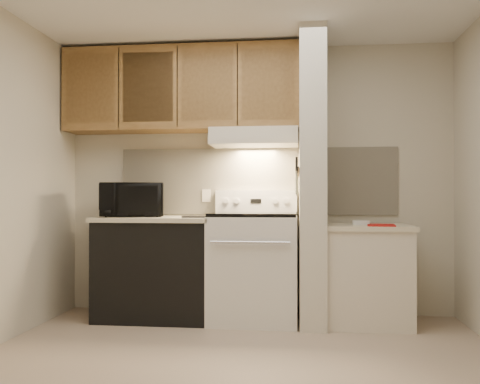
# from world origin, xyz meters

# --- Properties ---
(floor) EXTENTS (3.60, 3.60, 0.00)m
(floor) POSITION_xyz_m (0.00, 0.00, 0.00)
(floor) COLOR tan
(floor) RESTS_ON ground
(wall_back) EXTENTS (3.60, 2.50, 0.02)m
(wall_back) POSITION_xyz_m (0.00, 1.50, 1.25)
(wall_back) COLOR beige
(wall_back) RESTS_ON floor
(backsplash) EXTENTS (2.60, 0.02, 0.63)m
(backsplash) POSITION_xyz_m (0.00, 1.49, 1.24)
(backsplash) COLOR beige
(backsplash) RESTS_ON wall_back
(range_body) EXTENTS (0.76, 0.65, 0.92)m
(range_body) POSITION_xyz_m (0.00, 1.16, 0.46)
(range_body) COLOR silver
(range_body) RESTS_ON floor
(oven_window) EXTENTS (0.50, 0.01, 0.30)m
(oven_window) POSITION_xyz_m (0.00, 0.84, 0.50)
(oven_window) COLOR black
(oven_window) RESTS_ON range_body
(oven_handle) EXTENTS (0.65, 0.02, 0.02)m
(oven_handle) POSITION_xyz_m (0.00, 0.80, 0.72)
(oven_handle) COLOR silver
(oven_handle) RESTS_ON range_body
(cooktop) EXTENTS (0.74, 0.64, 0.03)m
(cooktop) POSITION_xyz_m (0.00, 1.16, 0.94)
(cooktop) COLOR black
(cooktop) RESTS_ON range_body
(range_backguard) EXTENTS (0.76, 0.08, 0.20)m
(range_backguard) POSITION_xyz_m (0.00, 1.44, 1.05)
(range_backguard) COLOR silver
(range_backguard) RESTS_ON range_body
(range_display) EXTENTS (0.10, 0.01, 0.04)m
(range_display) POSITION_xyz_m (0.00, 1.40, 1.05)
(range_display) COLOR black
(range_display) RESTS_ON range_backguard
(range_knob_left_outer) EXTENTS (0.05, 0.02, 0.05)m
(range_knob_left_outer) POSITION_xyz_m (-0.28, 1.40, 1.05)
(range_knob_left_outer) COLOR silver
(range_knob_left_outer) RESTS_ON range_backguard
(range_knob_left_inner) EXTENTS (0.05, 0.02, 0.05)m
(range_knob_left_inner) POSITION_xyz_m (-0.18, 1.40, 1.05)
(range_knob_left_inner) COLOR silver
(range_knob_left_inner) RESTS_ON range_backguard
(range_knob_right_inner) EXTENTS (0.05, 0.02, 0.05)m
(range_knob_right_inner) POSITION_xyz_m (0.18, 1.40, 1.05)
(range_knob_right_inner) COLOR silver
(range_knob_right_inner) RESTS_ON range_backguard
(range_knob_right_outer) EXTENTS (0.05, 0.02, 0.05)m
(range_knob_right_outer) POSITION_xyz_m (0.28, 1.40, 1.05)
(range_knob_right_outer) COLOR silver
(range_knob_right_outer) RESTS_ON range_backguard
(dishwasher_front) EXTENTS (1.00, 0.63, 0.87)m
(dishwasher_front) POSITION_xyz_m (-0.88, 1.17, 0.43)
(dishwasher_front) COLOR black
(dishwasher_front) RESTS_ON floor
(left_countertop) EXTENTS (1.04, 0.67, 0.04)m
(left_countertop) POSITION_xyz_m (-0.88, 1.17, 0.89)
(left_countertop) COLOR beige
(left_countertop) RESTS_ON dishwasher_front
(spoon_rest) EXTENTS (0.23, 0.08, 0.02)m
(spoon_rest) POSITION_xyz_m (-0.48, 0.97, 0.92)
(spoon_rest) COLOR black
(spoon_rest) RESTS_ON left_countertop
(teal_jar) EXTENTS (0.11, 0.11, 0.10)m
(teal_jar) POSITION_xyz_m (-1.23, 1.37, 0.96)
(teal_jar) COLOR #235D5B
(teal_jar) RESTS_ON left_countertop
(outlet) EXTENTS (0.08, 0.01, 0.12)m
(outlet) POSITION_xyz_m (-0.48, 1.48, 1.10)
(outlet) COLOR beige
(outlet) RESTS_ON backsplash
(microwave) EXTENTS (0.63, 0.51, 0.30)m
(microwave) POSITION_xyz_m (-1.10, 1.15, 1.06)
(microwave) COLOR black
(microwave) RESTS_ON left_countertop
(partition_pillar) EXTENTS (0.22, 0.70, 2.50)m
(partition_pillar) POSITION_xyz_m (0.51, 1.15, 1.25)
(partition_pillar) COLOR beige
(partition_pillar) RESTS_ON floor
(pillar_trim) EXTENTS (0.01, 0.70, 0.04)m
(pillar_trim) POSITION_xyz_m (0.39, 1.15, 1.30)
(pillar_trim) COLOR olive
(pillar_trim) RESTS_ON partition_pillar
(knife_strip) EXTENTS (0.02, 0.42, 0.04)m
(knife_strip) POSITION_xyz_m (0.39, 1.10, 1.32)
(knife_strip) COLOR black
(knife_strip) RESTS_ON partition_pillar
(knife_blade_a) EXTENTS (0.01, 0.03, 0.16)m
(knife_blade_a) POSITION_xyz_m (0.38, 0.95, 1.22)
(knife_blade_a) COLOR silver
(knife_blade_a) RESTS_ON knife_strip
(knife_handle_a) EXTENTS (0.02, 0.02, 0.10)m
(knife_handle_a) POSITION_xyz_m (0.38, 0.93, 1.37)
(knife_handle_a) COLOR black
(knife_handle_a) RESTS_ON knife_strip
(knife_blade_b) EXTENTS (0.01, 0.04, 0.18)m
(knife_blade_b) POSITION_xyz_m (0.38, 1.01, 1.21)
(knife_blade_b) COLOR silver
(knife_blade_b) RESTS_ON knife_strip
(knife_handle_b) EXTENTS (0.02, 0.02, 0.10)m
(knife_handle_b) POSITION_xyz_m (0.38, 1.03, 1.37)
(knife_handle_b) COLOR black
(knife_handle_b) RESTS_ON knife_strip
(knife_blade_c) EXTENTS (0.01, 0.04, 0.20)m
(knife_blade_c) POSITION_xyz_m (0.38, 1.10, 1.20)
(knife_blade_c) COLOR silver
(knife_blade_c) RESTS_ON knife_strip
(knife_handle_c) EXTENTS (0.02, 0.02, 0.10)m
(knife_handle_c) POSITION_xyz_m (0.38, 1.09, 1.37)
(knife_handle_c) COLOR black
(knife_handle_c) RESTS_ON knife_strip
(knife_blade_d) EXTENTS (0.01, 0.04, 0.16)m
(knife_blade_d) POSITION_xyz_m (0.38, 1.17, 1.22)
(knife_blade_d) COLOR silver
(knife_blade_d) RESTS_ON knife_strip
(knife_handle_d) EXTENTS (0.02, 0.02, 0.10)m
(knife_handle_d) POSITION_xyz_m (0.38, 1.18, 1.37)
(knife_handle_d) COLOR black
(knife_handle_d) RESTS_ON knife_strip
(knife_blade_e) EXTENTS (0.01, 0.04, 0.18)m
(knife_blade_e) POSITION_xyz_m (0.38, 1.27, 1.21)
(knife_blade_e) COLOR silver
(knife_blade_e) RESTS_ON knife_strip
(knife_handle_e) EXTENTS (0.02, 0.02, 0.10)m
(knife_handle_e) POSITION_xyz_m (0.38, 1.25, 1.37)
(knife_handle_e) COLOR black
(knife_handle_e) RESTS_ON knife_strip
(oven_mitt) EXTENTS (0.03, 0.09, 0.21)m
(oven_mitt) POSITION_xyz_m (0.38, 1.32, 1.22)
(oven_mitt) COLOR gray
(oven_mitt) RESTS_ON partition_pillar
(right_cab_base) EXTENTS (0.70, 0.60, 0.81)m
(right_cab_base) POSITION_xyz_m (0.97, 1.15, 0.40)
(right_cab_base) COLOR beige
(right_cab_base) RESTS_ON floor
(right_countertop) EXTENTS (0.74, 0.64, 0.04)m
(right_countertop) POSITION_xyz_m (0.97, 1.15, 0.83)
(right_countertop) COLOR beige
(right_countertop) RESTS_ON right_cab_base
(red_folder) EXTENTS (0.25, 0.32, 0.01)m
(red_folder) POSITION_xyz_m (1.07, 1.00, 0.85)
(red_folder) COLOR #AC1410
(red_folder) RESTS_ON right_countertop
(white_box) EXTENTS (0.14, 0.09, 0.04)m
(white_box) POSITION_xyz_m (0.92, 1.12, 0.87)
(white_box) COLOR white
(white_box) RESTS_ON right_countertop
(range_hood) EXTENTS (0.78, 0.44, 0.15)m
(range_hood) POSITION_xyz_m (0.00, 1.28, 1.62)
(range_hood) COLOR beige
(range_hood) RESTS_ON upper_cabinets
(hood_lip) EXTENTS (0.78, 0.04, 0.06)m
(hood_lip) POSITION_xyz_m (0.00, 1.07, 1.58)
(hood_lip) COLOR beige
(hood_lip) RESTS_ON range_hood
(upper_cabinets) EXTENTS (2.18, 0.33, 0.77)m
(upper_cabinets) POSITION_xyz_m (-0.69, 1.32, 2.08)
(upper_cabinets) COLOR olive
(upper_cabinets) RESTS_ON wall_back
(cab_door_a) EXTENTS (0.46, 0.01, 0.63)m
(cab_door_a) POSITION_xyz_m (-1.51, 1.17, 2.08)
(cab_door_a) COLOR olive
(cab_door_a) RESTS_ON upper_cabinets
(cab_gap_a) EXTENTS (0.01, 0.01, 0.73)m
(cab_gap_a) POSITION_xyz_m (-1.23, 1.16, 2.08)
(cab_gap_a) COLOR black
(cab_gap_a) RESTS_ON upper_cabinets
(cab_door_b) EXTENTS (0.46, 0.01, 0.63)m
(cab_door_b) POSITION_xyz_m (-0.96, 1.17, 2.08)
(cab_door_b) COLOR olive
(cab_door_b) RESTS_ON upper_cabinets
(cab_gap_b) EXTENTS (0.01, 0.01, 0.73)m
(cab_gap_b) POSITION_xyz_m (-0.69, 1.16, 2.08)
(cab_gap_b) COLOR black
(cab_gap_b) RESTS_ON upper_cabinets
(cab_door_c) EXTENTS (0.46, 0.01, 0.63)m
(cab_door_c) POSITION_xyz_m (-0.42, 1.17, 2.08)
(cab_door_c) COLOR olive
(cab_door_c) RESTS_ON upper_cabinets
(cab_gap_c) EXTENTS (0.01, 0.01, 0.73)m
(cab_gap_c) POSITION_xyz_m (-0.14, 1.16, 2.08)
(cab_gap_c) COLOR black
(cab_gap_c) RESTS_ON upper_cabinets
(cab_door_d) EXTENTS (0.46, 0.01, 0.63)m
(cab_door_d) POSITION_xyz_m (0.13, 1.17, 2.08)
(cab_door_d) COLOR olive
(cab_door_d) RESTS_ON upper_cabinets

